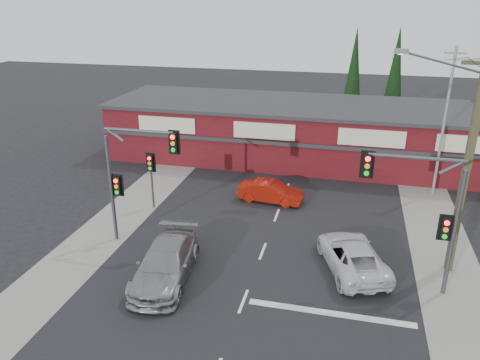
% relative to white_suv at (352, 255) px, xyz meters
% --- Properties ---
extents(ground, '(120.00, 120.00, 0.00)m').
position_rel_white_suv_xyz_m(ground, '(-4.22, -2.01, -0.69)').
color(ground, black).
rests_on(ground, ground).
extents(road_strip, '(14.00, 70.00, 0.01)m').
position_rel_white_suv_xyz_m(road_strip, '(-4.22, 2.99, -0.69)').
color(road_strip, black).
rests_on(road_strip, ground).
extents(verge_left, '(3.00, 70.00, 0.02)m').
position_rel_white_suv_xyz_m(verge_left, '(-12.72, 2.99, -0.68)').
color(verge_left, gray).
rests_on(verge_left, ground).
extents(verge_right, '(3.00, 70.00, 0.02)m').
position_rel_white_suv_xyz_m(verge_right, '(4.28, 2.99, -0.68)').
color(verge_right, gray).
rests_on(verge_right, ground).
extents(stop_line, '(6.50, 0.35, 0.01)m').
position_rel_white_suv_xyz_m(stop_line, '(-0.72, -3.51, -0.68)').
color(stop_line, silver).
rests_on(stop_line, ground).
extents(white_suv, '(3.82, 5.45, 1.38)m').
position_rel_white_suv_xyz_m(white_suv, '(0.00, 0.00, 0.00)').
color(white_suv, silver).
rests_on(white_suv, ground).
extents(silver_suv, '(2.80, 5.63, 1.57)m').
position_rel_white_suv_xyz_m(silver_suv, '(-7.89, -2.76, 0.10)').
color(silver_suv, gray).
rests_on(silver_suv, ground).
extents(red_sedan, '(4.00, 1.75, 1.28)m').
position_rel_white_suv_xyz_m(red_sedan, '(-4.91, 6.48, -0.05)').
color(red_sedan, '#9A1609').
rests_on(red_sedan, ground).
extents(lane_dashes, '(0.12, 42.70, 0.01)m').
position_rel_white_suv_xyz_m(lane_dashes, '(-4.22, 0.55, -0.68)').
color(lane_dashes, silver).
rests_on(lane_dashes, ground).
extents(shop_building, '(27.30, 8.40, 4.22)m').
position_rel_white_suv_xyz_m(shop_building, '(-5.21, 14.98, 1.44)').
color(shop_building, '#4C0F14').
rests_on(shop_building, ground).
extents(conifer_near, '(1.80, 1.80, 9.25)m').
position_rel_white_suv_xyz_m(conifer_near, '(-0.72, 21.99, 4.79)').
color(conifer_near, '#2D2116').
rests_on(conifer_near, ground).
extents(conifer_far, '(1.80, 1.80, 9.25)m').
position_rel_white_suv_xyz_m(conifer_far, '(2.78, 23.99, 4.79)').
color(conifer_far, '#2D2116').
rests_on(conifer_far, ground).
extents(traffic_mast_left, '(3.77, 0.27, 5.97)m').
position_rel_white_suv_xyz_m(traffic_mast_left, '(-10.65, -0.00, 3.24)').
color(traffic_mast_left, '#47494C').
rests_on(traffic_mast_left, ground).
extents(traffic_mast_right, '(3.96, 0.27, 5.97)m').
position_rel_white_suv_xyz_m(traffic_mast_right, '(2.64, -1.00, 3.25)').
color(traffic_mast_right, '#47494C').
rests_on(traffic_mast_right, ground).
extents(pedestal_signal, '(0.55, 0.27, 3.38)m').
position_rel_white_suv_xyz_m(pedestal_signal, '(-11.42, 4.00, 1.71)').
color(pedestal_signal, '#47494C').
rests_on(pedestal_signal, ground).
extents(utility_pole, '(4.38, 0.59, 10.00)m').
position_rel_white_suv_xyz_m(utility_pole, '(4.15, 0.98, 4.70)').
color(utility_pole, '#4C4A2A').
rests_on(utility_pole, ground).
extents(steel_pole, '(1.20, 0.16, 9.00)m').
position_rel_white_suv_xyz_m(steel_pole, '(4.78, 9.99, 4.01)').
color(steel_pole, gray).
rests_on(steel_pole, ground).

